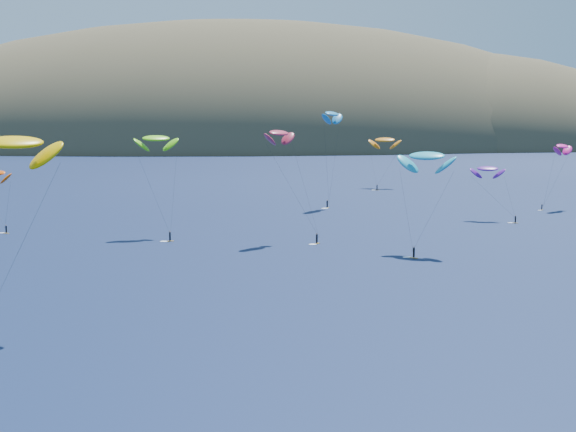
{
  "coord_description": "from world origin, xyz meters",
  "views": [
    {
      "loc": [
        -10.68,
        -47.67,
        25.87
      ],
      "look_at": [
        2.68,
        80.0,
        9.0
      ],
      "focal_mm": 50.0,
      "sensor_mm": 36.0,
      "label": 1
    }
  ],
  "objects": [
    {
      "name": "kitesurfer_5",
      "position": [
        29.86,
        95.64,
        17.68
      ],
      "size": [
        11.41,
        12.49,
        20.65
      ],
      "rotation": [
        0.0,
        0.0,
        -0.62
      ],
      "color": "#C68716",
      "rests_on": "ground"
    },
    {
      "name": "kitesurfer_3",
      "position": [
        -20.58,
        121.28,
        20.16
      ],
      "size": [
        9.48,
        12.77,
        22.67
      ],
      "rotation": [
        0.0,
        0.0,
        0.23
      ],
      "color": "#C68716",
      "rests_on": "ground"
    },
    {
      "name": "island",
      "position": [
        39.4,
        562.36,
        -10.74
      ],
      "size": [
        730.0,
        300.0,
        210.0
      ],
      "color": "#3D3526",
      "rests_on": "ground"
    },
    {
      "name": "kitesurfer_2",
      "position": [
        -32.69,
        48.39,
        22.22
      ],
      "size": [
        11.53,
        11.69,
        25.18
      ],
      "rotation": [
        0.0,
        0.0,
        0.36
      ],
      "color": "#C68716",
      "rests_on": "ground"
    },
    {
      "name": "kitesurfer_11",
      "position": [
        50.35,
        219.84,
        16.13
      ],
      "size": [
        11.6,
        14.98,
        19.08
      ],
      "rotation": [
        0.0,
        0.0,
        -0.39
      ],
      "color": "#C68716",
      "rests_on": "ground"
    },
    {
      "name": "kitesurfer_4",
      "position": [
        23.58,
        166.43,
        25.06
      ],
      "size": [
        8.91,
        10.06,
        27.72
      ],
      "rotation": [
        0.0,
        0.0,
        0.95
      ],
      "color": "#C68716",
      "rests_on": "ground"
    },
    {
      "name": "kitesurfer_6",
      "position": [
        56.64,
        137.27,
        12.16
      ],
      "size": [
        9.33,
        10.91,
        14.36
      ],
      "rotation": [
        0.0,
        0.0,
        -0.37
      ],
      "color": "#C68716",
      "rests_on": "ground"
    },
    {
      "name": "kitesurfer_9",
      "position": [
        4.1,
        110.54,
        21.49
      ],
      "size": [
        11.81,
        9.46,
        23.77
      ],
      "rotation": [
        0.0,
        0.0,
        0.77
      ],
      "color": "#C68716",
      "rests_on": "ground"
    },
    {
      "name": "kitesurfer_8",
      "position": [
        83.45,
        155.46,
        16.59
      ],
      "size": [
        10.98,
        7.84,
        18.84
      ],
      "rotation": [
        0.0,
        0.0,
        0.67
      ],
      "color": "#C68716",
      "rests_on": "ground"
    }
  ]
}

